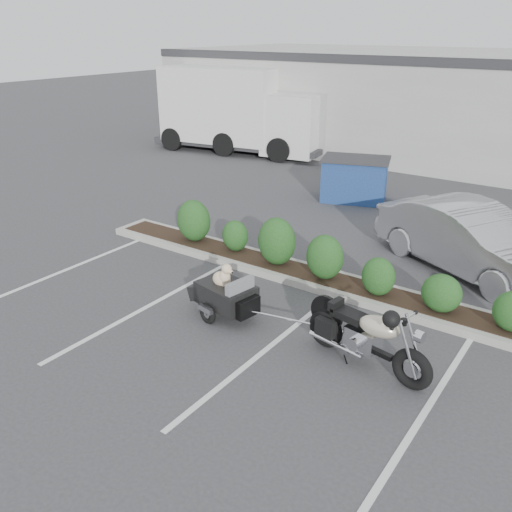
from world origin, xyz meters
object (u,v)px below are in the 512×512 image
Objects in this scene: motorcycle at (366,337)px; delivery_truck at (241,112)px; dumpster at (355,179)px; pet_trailer at (226,293)px; sedan at (471,239)px.

delivery_truck reaches higher than motorcycle.
dumpster is at bearing -36.70° from delivery_truck.
pet_trailer is 0.41× the size of sedan.
pet_trailer is at bearing 172.42° from sedan.
dumpster reaches higher than motorcycle.
dumpster reaches higher than pet_trailer.
delivery_truck reaches higher than dumpster.
pet_trailer is (-2.78, 0.03, -0.07)m from motorcycle.
dumpster is at bearing 127.08° from motorcycle.
motorcycle is 4.64m from sedan.
pet_trailer is 5.55m from sedan.
sedan is 0.58× the size of delivery_truck.
delivery_truck reaches higher than pet_trailer.
pet_trailer is 8.08m from dumpster.
dumpster is (-1.24, 7.98, 0.21)m from pet_trailer.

